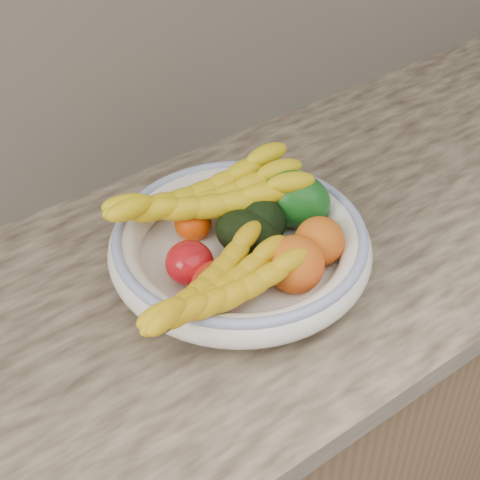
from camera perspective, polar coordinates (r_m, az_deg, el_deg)
The scene contains 13 objects.
kitchen_counter at distance 1.46m, azimuth -0.62°, elevation -14.56°, with size 2.44×0.66×1.40m.
fruit_bowl at distance 1.08m, azimuth 0.00°, elevation -0.46°, with size 0.39×0.39×0.08m.
clementine_back_left at distance 1.12m, azimuth -3.66°, elevation 1.29°, with size 0.06×0.06×0.05m, color #E94904.
clementine_back_right at distance 1.18m, azimuth -1.91°, elevation 3.52°, with size 0.05×0.05×0.04m, color #DB5404.
tomato_left at distance 1.04m, azimuth -3.94°, elevation -1.78°, with size 0.07×0.07×0.06m, color #AE0E16.
tomato_near_left at distance 1.00m, azimuth -1.77°, elevation -3.49°, with size 0.07×0.07×0.07m, color red.
avocado_center at distance 1.08m, azimuth 0.54°, elevation 0.43°, with size 0.07×0.10×0.07m, color black.
avocado_right at distance 1.11m, azimuth 1.59°, elevation 1.62°, with size 0.08×0.11×0.08m, color black.
green_mango at distance 1.13m, azimuth 3.96°, elevation 3.23°, with size 0.08×0.13×0.09m, color #0E4A12.
peach_front at distance 1.03m, azimuth 4.31°, elevation -1.89°, with size 0.08×0.08×0.08m, color orange.
peach_right at distance 1.07m, azimuth 6.17°, elevation -0.11°, with size 0.07×0.07×0.07m, color orange.
banana_bunch_back at distance 1.10m, azimuth -2.60°, elevation 2.97°, with size 0.33×0.12×0.09m, color yellow, non-canonical shape.
banana_bunch_front at distance 0.97m, azimuth -1.63°, elevation -4.05°, with size 0.28×0.11×0.08m, color yellow, non-canonical shape.
Camera 1 is at (-0.49, 1.00, 1.65)m, focal length 55.00 mm.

